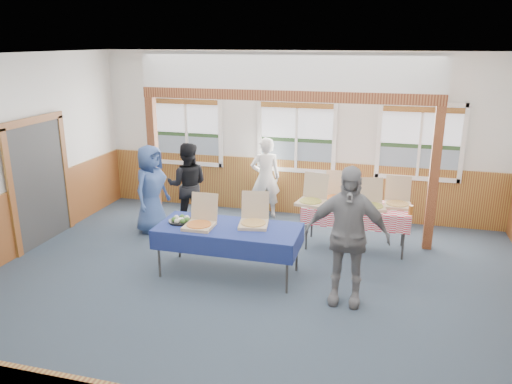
# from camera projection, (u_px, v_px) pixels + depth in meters

# --- Properties ---
(floor) EXTENTS (8.00, 8.00, 0.00)m
(floor) POSITION_uv_depth(u_px,v_px,m) (248.00, 292.00, 6.98)
(floor) COLOR #2A3645
(floor) RESTS_ON ground
(ceiling) EXTENTS (8.00, 8.00, 0.00)m
(ceiling) POSITION_uv_depth(u_px,v_px,m) (247.00, 56.00, 6.05)
(ceiling) COLOR white
(ceiling) RESTS_ON wall_back
(wall_back) EXTENTS (8.00, 0.00, 8.00)m
(wall_back) POSITION_uv_depth(u_px,v_px,m) (297.00, 135.00, 9.75)
(wall_back) COLOR silver
(wall_back) RESTS_ON floor
(wall_front) EXTENTS (8.00, 0.00, 8.00)m
(wall_front) POSITION_uv_depth(u_px,v_px,m) (100.00, 322.00, 3.29)
(wall_front) COLOR silver
(wall_front) RESTS_ON floor
(wainscot_back) EXTENTS (7.98, 0.05, 1.10)m
(wainscot_back) POSITION_uv_depth(u_px,v_px,m) (295.00, 187.00, 10.03)
(wainscot_back) COLOR brown
(wainscot_back) RESTS_ON floor
(wainscot_left) EXTENTS (0.05, 6.98, 1.10)m
(wainscot_left) POSITION_uv_depth(u_px,v_px,m) (4.00, 229.00, 7.82)
(wainscot_left) COLOR brown
(wainscot_left) RESTS_ON floor
(cased_opening) EXTENTS (0.06, 1.30, 2.10)m
(cased_opening) POSITION_uv_depth(u_px,v_px,m) (39.00, 183.00, 8.50)
(cased_opening) COLOR #343434
(cased_opening) RESTS_ON wall_left
(window_left) EXTENTS (1.56, 0.10, 1.46)m
(window_left) POSITION_uv_depth(u_px,v_px,m) (187.00, 126.00, 10.26)
(window_left) COLOR white
(window_left) RESTS_ON wall_back
(window_mid) EXTENTS (1.56, 0.10, 1.46)m
(window_mid) POSITION_uv_depth(u_px,v_px,m) (297.00, 132.00, 9.69)
(window_mid) COLOR white
(window_mid) RESTS_ON wall_back
(window_right) EXTENTS (1.56, 0.10, 1.46)m
(window_right) POSITION_uv_depth(u_px,v_px,m) (420.00, 137.00, 9.11)
(window_right) COLOR white
(window_right) RESTS_ON wall_back
(post_left) EXTENTS (0.15, 0.15, 2.40)m
(post_left) POSITION_uv_depth(u_px,v_px,m) (154.00, 161.00, 9.38)
(post_left) COLOR #542312
(post_left) RESTS_ON floor
(post_right) EXTENTS (0.15, 0.15, 2.40)m
(post_right) POSITION_uv_depth(u_px,v_px,m) (434.00, 180.00, 8.13)
(post_right) COLOR #542312
(post_right) RESTS_ON floor
(cross_beam) EXTENTS (5.15, 0.18, 0.18)m
(cross_beam) POSITION_uv_depth(u_px,v_px,m) (285.00, 96.00, 8.38)
(cross_beam) COLOR #542312
(cross_beam) RESTS_ON post_left
(table_left) EXTENTS (2.27, 1.49, 0.76)m
(table_left) POSITION_uv_depth(u_px,v_px,m) (228.00, 230.00, 7.33)
(table_left) COLOR #343434
(table_left) RESTS_ON floor
(table_right) EXTENTS (1.86, 1.15, 0.76)m
(table_right) POSITION_uv_depth(u_px,v_px,m) (356.00, 209.00, 8.29)
(table_right) COLOR #343434
(table_right) RESTS_ON floor
(pizza_box_a) EXTENTS (0.42, 0.51, 0.45)m
(pizza_box_a) POSITION_uv_depth(u_px,v_px,m) (200.00, 222.00, 7.30)
(pizza_box_a) COLOR tan
(pizza_box_a) RESTS_ON table_left
(pizza_box_b) EXTENTS (0.49, 0.57, 0.45)m
(pizza_box_b) POSITION_uv_depth(u_px,v_px,m) (254.00, 221.00, 7.36)
(pizza_box_b) COLOR tan
(pizza_box_b) RESTS_ON table_left
(pizza_box_c) EXTENTS (0.51, 0.59, 0.47)m
(pizza_box_c) POSITION_uv_depth(u_px,v_px,m) (311.00, 199.00, 8.35)
(pizza_box_c) COLOR tan
(pizza_box_c) RESTS_ON table_right
(pizza_box_d) EXTENTS (0.45, 0.53, 0.46)m
(pizza_box_d) POSITION_uv_depth(u_px,v_px,m) (337.00, 196.00, 8.52)
(pizza_box_d) COLOR tan
(pizza_box_d) RESTS_ON table_right
(pizza_box_e) EXTENTS (0.51, 0.58, 0.45)m
(pizza_box_e) POSITION_uv_depth(u_px,v_px,m) (371.00, 204.00, 8.12)
(pizza_box_e) COLOR tan
(pizza_box_e) RESTS_ON table_right
(pizza_box_f) EXTENTS (0.41, 0.51, 0.45)m
(pizza_box_f) POSITION_uv_depth(u_px,v_px,m) (397.00, 202.00, 8.22)
(pizza_box_f) COLOR tan
(pizza_box_f) RESTS_ON table_right
(veggie_tray) EXTENTS (0.37, 0.37, 0.09)m
(veggie_tray) POSITION_uv_depth(u_px,v_px,m) (181.00, 220.00, 7.50)
(veggie_tray) COLOR black
(veggie_tray) RESTS_ON table_left
(drink_glass) EXTENTS (0.07, 0.07, 0.15)m
(drink_glass) POSITION_uv_depth(u_px,v_px,m) (411.00, 210.00, 7.81)
(drink_glass) COLOR #A1531A
(drink_glass) RESTS_ON table_right
(woman_white) EXTENTS (0.69, 0.58, 1.61)m
(woman_white) POSITION_uv_depth(u_px,v_px,m) (265.00, 178.00, 9.74)
(woman_white) COLOR silver
(woman_white) RESTS_ON floor
(woman_black) EXTENTS (0.91, 0.79, 1.59)m
(woman_black) POSITION_uv_depth(u_px,v_px,m) (188.00, 185.00, 9.30)
(woman_black) COLOR black
(woman_black) RESTS_ON floor
(man_blue) EXTENTS (0.66, 0.88, 1.62)m
(man_blue) POSITION_uv_depth(u_px,v_px,m) (151.00, 189.00, 9.00)
(man_blue) COLOR #38538D
(man_blue) RESTS_ON floor
(person_grey) EXTENTS (1.11, 0.46, 1.89)m
(person_grey) POSITION_uv_depth(u_px,v_px,m) (347.00, 236.00, 6.48)
(person_grey) COLOR gray
(person_grey) RESTS_ON floor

